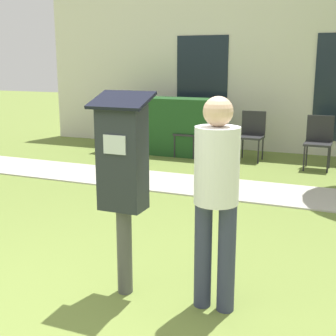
# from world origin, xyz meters

# --- Properties ---
(ground_plane) EXTENTS (40.00, 40.00, 0.00)m
(ground_plane) POSITION_xyz_m (0.00, 0.00, 0.00)
(ground_plane) COLOR olive
(sidewalk) EXTENTS (12.00, 1.10, 0.02)m
(sidewalk) POSITION_xyz_m (0.00, 3.90, 0.01)
(sidewalk) COLOR #B7B2A8
(sidewalk) RESTS_ON ground
(building_facade) EXTENTS (10.00, 0.26, 3.20)m
(building_facade) POSITION_xyz_m (0.00, 7.07, 1.60)
(building_facade) COLOR silver
(building_facade) RESTS_ON ground
(parking_meter) EXTENTS (0.44, 0.31, 1.59)m
(parking_meter) POSITION_xyz_m (0.10, 0.62, 1.02)
(parking_meter) COLOR #4C4C4C
(parking_meter) RESTS_ON ground
(person_standing) EXTENTS (0.32, 0.32, 1.58)m
(person_standing) POSITION_xyz_m (0.83, 0.66, 0.93)
(person_standing) COLOR #333851
(person_standing) RESTS_ON ground
(outdoor_chair_left) EXTENTS (0.44, 0.44, 0.90)m
(outdoor_chair_left) POSITION_xyz_m (-1.31, 5.96, 0.53)
(outdoor_chair_left) COLOR #262628
(outdoor_chair_left) RESTS_ON ground
(outdoor_chair_middle) EXTENTS (0.44, 0.44, 0.90)m
(outdoor_chair_middle) POSITION_xyz_m (-0.11, 6.03, 0.53)
(outdoor_chair_middle) COLOR #262628
(outdoor_chair_middle) RESTS_ON ground
(outdoor_chair_right) EXTENTS (0.44, 0.44, 0.90)m
(outdoor_chair_right) POSITION_xyz_m (1.09, 5.77, 0.53)
(outdoor_chair_right) COLOR #262628
(outdoor_chair_right) RESTS_ON ground
(hedge_row) EXTENTS (2.33, 0.60, 1.10)m
(hedge_row) POSITION_xyz_m (-1.94, 5.98, 0.55)
(hedge_row) COLOR #1E471E
(hedge_row) RESTS_ON ground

